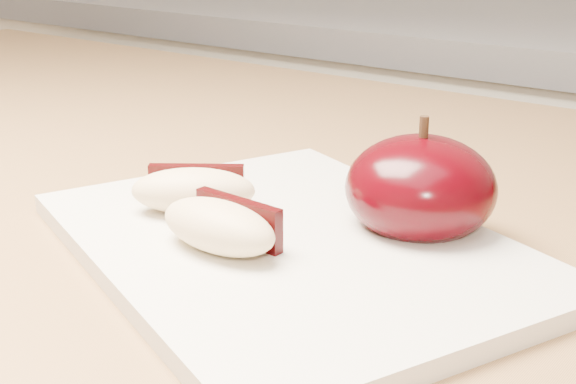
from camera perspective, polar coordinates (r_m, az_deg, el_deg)
The scene contains 4 objects.
cutting_board at distance 0.43m, azimuth 0.00°, elevation -3.83°, with size 0.27×0.20×0.01m, color silver.
apple_half at distance 0.44m, azimuth 9.40°, elevation 0.27°, with size 0.08×0.08×0.07m.
apple_wedge_a at distance 0.46m, azimuth -6.72°, elevation 0.15°, with size 0.08×0.07×0.03m.
apple_wedge_b at distance 0.41m, azimuth -4.81°, elevation -2.39°, with size 0.07×0.04×0.03m.
Camera 1 is at (0.30, 0.08, 1.07)m, focal length 50.00 mm.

